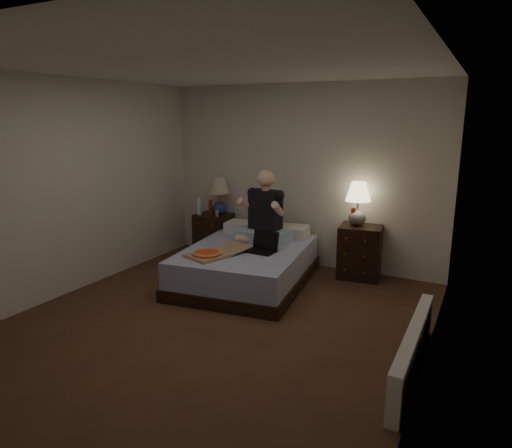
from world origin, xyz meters
The scene contains 18 objects.
floor centered at (0.00, 0.00, 0.00)m, with size 4.00×4.50×0.00m, color brown.
ceiling centered at (0.00, 0.00, 2.50)m, with size 4.00×4.50×0.00m, color white.
wall_back centered at (0.00, 2.25, 1.25)m, with size 4.00×2.50×0.00m, color silver.
wall_left centered at (-2.00, 0.00, 1.25)m, with size 4.50×2.50×0.00m, color silver.
wall_right centered at (2.00, 0.00, 1.25)m, with size 4.50×2.50×0.00m, color silver.
bed centered at (-0.27, 1.17, 0.23)m, with size 1.39×1.85×0.46m, color #5867B0.
nightstand_left centered at (-1.29, 2.00, 0.32)m, with size 0.49×0.44×0.64m, color black.
nightstand_right centered at (0.93, 2.05, 0.34)m, with size 0.53×0.48×0.69m, color black.
lamp_left centered at (-1.19, 2.02, 0.92)m, with size 0.32×0.32×0.56m, color navy, non-canonical shape.
lamp_right centered at (0.87, 2.05, 0.97)m, with size 0.32×0.32×0.56m, color gray, non-canonical shape.
water_bottle centered at (-1.45, 1.86, 0.76)m, with size 0.07×0.07×0.25m, color silver.
soda_can centered at (-1.16, 1.89, 0.69)m, with size 0.07×0.07×0.10m, color #A3A29E.
beer_bottle_left centered at (-1.27, 1.89, 0.75)m, with size 0.06×0.06×0.23m, color #52290B.
beer_bottle_right centered at (0.83, 2.02, 0.80)m, with size 0.06×0.06×0.23m, color #621F0E.
person centered at (-0.21, 1.52, 0.93)m, with size 0.66×0.52×0.93m, color black, non-canonical shape.
laptop centered at (-0.02, 1.07, 0.58)m, with size 0.34×0.28×0.24m, color black, non-canonical shape.
pizza_box centered at (-0.49, 0.60, 0.50)m, with size 0.40×0.76×0.08m, color tan, non-canonical shape.
radiator centered at (1.93, -0.05, 0.20)m, with size 0.10×1.60×0.40m, color white.
Camera 1 is at (2.35, -3.63, 2.05)m, focal length 32.00 mm.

